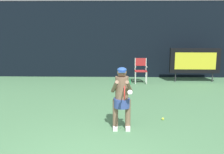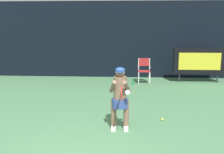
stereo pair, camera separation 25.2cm
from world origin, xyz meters
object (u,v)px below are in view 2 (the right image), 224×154
Objects in this scene: umpire_chair at (144,69)px; tennis_ball_spare at (162,119)px; tennis_racket at (122,93)px; scoreboard at (199,61)px; water_bottle at (133,82)px; tennis_player at (120,96)px.

umpire_chair is 15.88× the size of tennis_ball_spare.
scoreboard is at bearing 77.19° from tennis_racket.
umpire_chair is (-2.41, -0.30, -0.33)m from scoreboard.
water_bottle is at bearing -140.85° from umpire_chair.
scoreboard is 3.65× the size of tennis_racket.
scoreboard is at bearing 59.85° from tennis_player.
scoreboard is 2.45m from umpire_chair.
scoreboard reaches higher than tennis_racket.
tennis_ball_spare is (1.10, 0.65, -0.80)m from tennis_player.
scoreboard is 5.55m from tennis_ball_spare.
water_bottle is (-2.90, -0.69, -0.82)m from scoreboard.
tennis_ball_spare is (-2.19, -5.02, -0.91)m from scoreboard.
scoreboard is at bearing 66.43° from tennis_ball_spare.
tennis_player is (-3.29, -5.67, -0.11)m from scoreboard.
water_bottle is at bearing 99.28° from tennis_ball_spare.
water_bottle is 4.38m from tennis_ball_spare.
tennis_player is 0.60m from tennis_racket.
tennis_ball_spare is at bearing 30.56° from tennis_player.
tennis_ball_spare is (0.22, -4.72, -0.58)m from umpire_chair.
tennis_racket is at bearing -85.02° from tennis_player.
scoreboard reaches higher than water_bottle.
umpire_chair is 0.80m from water_bottle.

